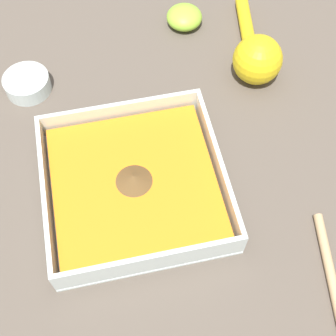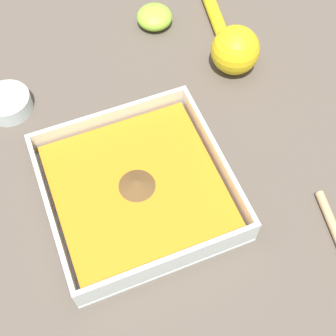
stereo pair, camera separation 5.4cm
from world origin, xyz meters
name	(u,v)px [view 2 (the right image)]	position (x,y,z in m)	size (l,w,h in m)	color
ground_plane	(139,184)	(0.00, 0.00, 0.00)	(4.00, 4.00, 0.00)	brown
square_dish	(138,190)	(0.01, 0.02, 0.02)	(0.24, 0.24, 0.05)	silver
spice_bowl	(8,103)	(0.14, -0.20, 0.01)	(0.07, 0.07, 0.03)	silver
lemon_squeezer	(233,46)	(-0.22, -0.16, 0.04)	(0.08, 0.21, 0.08)	yellow
lemon_half	(154,17)	(-0.13, -0.29, 0.02)	(0.06, 0.06, 0.03)	#93CC38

